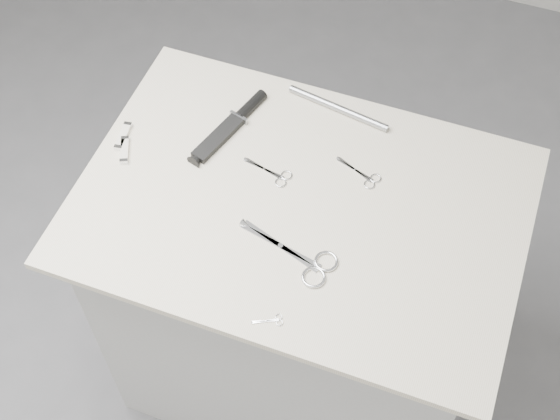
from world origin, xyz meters
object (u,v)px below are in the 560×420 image
(pocket_knife_a, at_px, (123,136))
(pocket_knife_b, at_px, (125,150))
(large_shears, at_px, (306,261))
(embroidery_scissors_a, at_px, (275,175))
(sheathed_knife, at_px, (233,123))
(metal_rail, at_px, (338,108))
(tiny_scissors, at_px, (272,321))
(plinth, at_px, (297,303))
(embroidery_scissors_b, at_px, (365,176))

(pocket_knife_a, relative_size, pocket_knife_b, 1.09)
(large_shears, distance_m, embroidery_scissors_a, 0.24)
(sheathed_knife, height_order, metal_rail, sheathed_knife)
(embroidery_scissors_a, height_order, tiny_scissors, same)
(plinth, relative_size, tiny_scissors, 14.52)
(large_shears, xyz_separation_m, pocket_knife_a, (-0.52, 0.17, 0.00))
(embroidery_scissors_a, distance_m, pocket_knife_a, 0.38)
(embroidery_scissors_b, distance_m, sheathed_knife, 0.34)
(tiny_scissors, xyz_separation_m, metal_rail, (-0.05, 0.59, 0.01))
(embroidery_scissors_a, bearing_deg, tiny_scissors, -58.08)
(embroidery_scissors_b, height_order, pocket_knife_a, pocket_knife_a)
(sheathed_knife, height_order, pocket_knife_b, sheathed_knife)
(embroidery_scissors_b, xyz_separation_m, tiny_scissors, (-0.07, -0.42, -0.00))
(plinth, relative_size, sheathed_knife, 3.55)
(pocket_knife_a, bearing_deg, tiny_scissors, -131.79)
(plinth, xyz_separation_m, sheathed_knife, (-0.23, 0.16, 0.48))
(tiny_scissors, bearing_deg, embroidery_scissors_a, 83.12)
(plinth, height_order, metal_rail, metal_rail)
(pocket_knife_b, bearing_deg, embroidery_scissors_a, -104.91)
(pocket_knife_a, bearing_deg, metal_rail, -68.66)
(large_shears, height_order, embroidery_scissors_a, large_shears)
(large_shears, xyz_separation_m, embroidery_scissors_a, (-0.14, 0.19, -0.00))
(large_shears, relative_size, sheathed_knife, 0.91)
(sheathed_knife, distance_m, pocket_knife_a, 0.26)
(embroidery_scissors_b, relative_size, tiny_scissors, 1.85)
(large_shears, bearing_deg, embroidery_scissors_a, 141.28)
(large_shears, bearing_deg, plinth, 128.64)
(plinth, bearing_deg, large_shears, -66.58)
(plinth, height_order, embroidery_scissors_b, embroidery_scissors_b)
(embroidery_scissors_b, distance_m, pocket_knife_a, 0.58)
(tiny_scissors, bearing_deg, large_shears, 57.00)
(plinth, height_order, pocket_knife_b, pocket_knife_b)
(embroidery_scissors_a, xyz_separation_m, metal_rail, (0.08, 0.24, 0.01))
(plinth, relative_size, pocket_knife_b, 11.68)
(pocket_knife_b, bearing_deg, large_shears, -129.48)
(pocket_knife_a, bearing_deg, pocket_knife_b, -157.47)
(plinth, bearing_deg, embroidery_scissors_b, 47.45)
(large_shears, distance_m, metal_rail, 0.44)
(embroidery_scissors_a, height_order, sheathed_knife, sheathed_knife)
(tiny_scissors, xyz_separation_m, sheathed_knife, (-0.27, 0.46, 0.01))
(embroidery_scissors_a, bearing_deg, sheathed_knife, 156.62)
(pocket_knife_a, bearing_deg, embroidery_scissors_a, -95.35)
(embroidery_scissors_b, xyz_separation_m, pocket_knife_b, (-0.55, -0.12, 0.00))
(large_shears, height_order, pocket_knife_b, pocket_knife_b)
(plinth, distance_m, tiny_scissors, 0.56)
(sheathed_knife, xyz_separation_m, pocket_knife_b, (-0.21, -0.16, -0.00))
(embroidery_scissors_a, distance_m, pocket_knife_b, 0.36)
(plinth, relative_size, embroidery_scissors_b, 7.83)
(plinth, bearing_deg, pocket_knife_a, 175.50)
(tiny_scissors, relative_size, metal_rail, 0.23)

